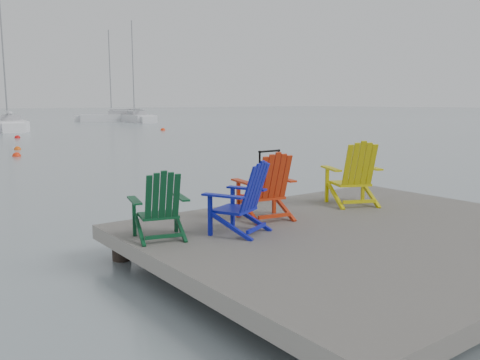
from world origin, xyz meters
TOP-DOWN VIEW (x-y plane):
  - ground at (0.00, 0.00)m, footprint 400.00×400.00m
  - dock at (0.00, 0.00)m, footprint 6.00×5.00m
  - handrail at (0.25, 2.45)m, footprint 0.48×0.04m
  - chair_green at (-2.57, 1.23)m, footprint 0.82×0.78m
  - chair_blue at (-1.55, 0.85)m, footprint 0.94×0.90m
  - chair_red at (-0.76, 1.28)m, footprint 0.89×0.84m
  - chair_yellow at (1.10, 1.23)m, footprint 1.06×1.02m
  - sailboat_near at (4.04, 40.23)m, footprint 3.46×9.04m
  - sailboat_mid at (20.04, 50.43)m, footprint 3.30×8.74m
  - sailboat_far at (18.93, 53.74)m, footprint 8.01×5.00m
  - buoy_a at (-0.47, 18.06)m, footprint 0.35×0.35m
  - buoy_b at (0.32, 21.30)m, footprint 0.32×0.32m
  - buoy_c at (13.86, 32.15)m, footprint 0.39×0.39m
  - buoy_d at (2.25, 29.67)m, footprint 0.36×0.36m

SIDE VIEW (x-z plane):
  - ground at x=0.00m, z-range 0.00..0.00m
  - buoy_a at x=-0.47m, z-range -0.18..0.18m
  - buoy_b at x=0.32m, z-range -0.16..0.16m
  - buoy_c at x=13.86m, z-range -0.19..0.19m
  - buoy_d at x=2.25m, z-range -0.18..0.18m
  - dock at x=0.00m, z-range -0.35..1.05m
  - sailboat_near at x=4.04m, z-range -5.71..6.42m
  - sailboat_mid at x=20.04m, z-range -5.52..6.23m
  - sailboat_far at x=18.93m, z-range -5.10..5.81m
  - chair_green at x=-2.57m, z-range 0.50..1.39m
  - chair_blue at x=-1.55m, z-range 0.50..1.47m
  - chair_red at x=-0.76m, z-range 0.50..1.51m
  - handrail at x=0.25m, z-range 0.59..1.49m
  - chair_yellow at x=1.10m, z-range 0.50..1.59m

